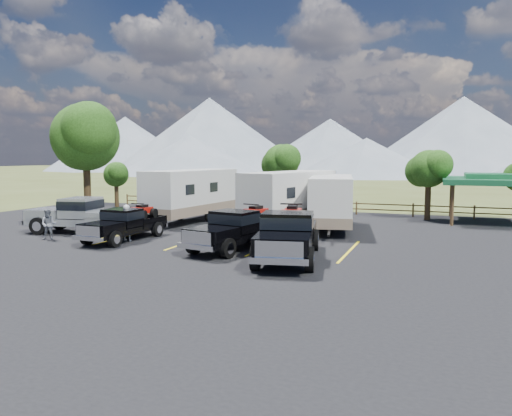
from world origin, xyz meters
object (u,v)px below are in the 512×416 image
(tree_big_nw, at_px, (85,137))
(rig_right, at_px, (288,234))
(pavilion, at_px, (494,180))
(rig_center, at_px, (237,228))
(trailer_center, at_px, (289,198))
(person_b, at_px, (49,224))
(person_a, at_px, (127,223))
(pickup_silver, at_px, (84,215))
(trailer_left, at_px, (191,195))
(trailer_right, at_px, (331,202))
(rig_left, at_px, (125,223))

(tree_big_nw, xyz_separation_m, rig_right, (16.43, -7.61, -4.48))
(pavilion, relative_size, rig_center, 0.99)
(rig_right, distance_m, trailer_center, 9.77)
(tree_big_nw, distance_m, person_b, 9.39)
(rig_right, distance_m, person_a, 9.10)
(pickup_silver, height_order, person_a, pickup_silver)
(tree_big_nw, relative_size, pavilion, 1.26)
(trailer_left, relative_size, pickup_silver, 1.42)
(rig_center, height_order, trailer_right, trailer_right)
(rig_left, height_order, person_a, person_a)
(rig_left, bearing_deg, pavilion, 40.24)
(tree_big_nw, xyz_separation_m, trailer_right, (16.38, 1.30, -3.92))
(pavilion, xyz_separation_m, rig_center, (-12.02, -14.18, -1.78))
(rig_left, distance_m, rig_center, 6.32)
(rig_center, bearing_deg, trailer_left, 141.46)
(rig_center, relative_size, trailer_right, 0.70)
(trailer_center, xyz_separation_m, person_a, (-6.24, -7.91, -0.82))
(pavilion, distance_m, rig_right, 18.13)
(rig_center, height_order, trailer_center, trailer_center)
(rig_left, bearing_deg, person_b, -157.84)
(tree_big_nw, height_order, person_a, tree_big_nw)
(pavilion, bearing_deg, pickup_silver, -149.55)
(tree_big_nw, relative_size, rig_center, 1.25)
(tree_big_nw, distance_m, trailer_left, 8.10)
(trailer_center, relative_size, person_b, 6.01)
(pavilion, distance_m, trailer_right, 11.39)
(trailer_left, distance_m, trailer_center, 6.74)
(rig_center, distance_m, rig_right, 3.22)
(pickup_silver, distance_m, person_a, 3.96)
(trailer_right, bearing_deg, rig_center, -121.30)
(rig_left, relative_size, rig_right, 0.79)
(pickup_silver, relative_size, person_b, 4.29)
(rig_right, height_order, person_a, rig_right)
(rig_left, height_order, trailer_right, trailer_right)
(rig_left, height_order, trailer_left, trailer_left)
(tree_big_nw, bearing_deg, rig_left, -39.79)
(tree_big_nw, bearing_deg, person_a, -39.66)
(pavilion, distance_m, rig_left, 23.13)
(tree_big_nw, height_order, trailer_center, tree_big_nw)
(rig_left, distance_m, pickup_silver, 3.70)
(pavilion, bearing_deg, rig_right, -120.34)
(trailer_center, bearing_deg, rig_left, -115.77)
(rig_right, relative_size, person_a, 3.74)
(trailer_center, height_order, trailer_right, trailer_center)
(rig_left, xyz_separation_m, trailer_right, (9.16, 7.31, 0.76))
(pickup_silver, bearing_deg, person_b, -14.51)
(tree_big_nw, height_order, pavilion, tree_big_nw)
(trailer_right, distance_m, pickup_silver, 14.11)
(pavilion, xyz_separation_m, trailer_right, (-9.17, -6.68, -1.11))
(rig_left, distance_m, trailer_right, 11.75)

